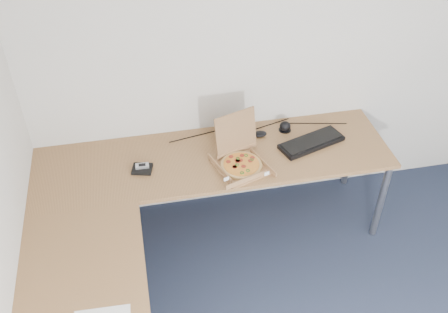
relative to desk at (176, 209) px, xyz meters
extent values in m
cube|color=#97693E|center=(0.32, 0.43, 0.01)|extent=(2.50, 0.70, 0.03)
cylinder|color=gray|center=(1.52, 0.73, -0.35)|extent=(0.05, 0.05, 0.70)
cube|color=#A6764A|center=(0.49, 0.27, 0.03)|extent=(0.31, 0.31, 0.01)
cube|color=#A6764A|center=(0.49, 0.45, 0.20)|extent=(0.31, 0.06, 0.31)
cylinder|color=tan|center=(0.49, 0.27, 0.05)|extent=(0.28, 0.28, 0.02)
cylinder|color=#AA331D|center=(0.49, 0.27, 0.06)|extent=(0.25, 0.25, 0.00)
cylinder|color=white|center=(0.57, 0.68, 0.09)|extent=(0.07, 0.07, 0.12)
cube|color=black|center=(1.04, 0.43, 0.04)|extent=(0.51, 0.31, 0.03)
ellipsoid|color=black|center=(0.70, 0.59, 0.05)|extent=(0.10, 0.07, 0.04)
cube|color=black|center=(-0.18, 0.38, 0.04)|extent=(0.16, 0.14, 0.02)
cube|color=#B2B5BA|center=(-0.18, 0.39, 0.06)|extent=(0.09, 0.05, 0.02)
ellipsoid|color=black|center=(0.90, 0.63, 0.07)|extent=(0.09, 0.09, 0.08)
camera|label=1|loc=(-0.16, -2.33, 2.34)|focal=41.48mm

